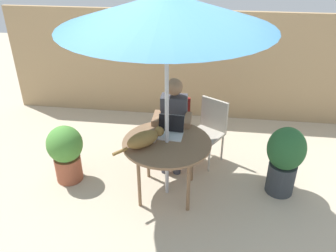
{
  "coord_description": "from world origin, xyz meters",
  "views": [
    {
      "loc": [
        0.45,
        -3.31,
        2.82
      ],
      "look_at": [
        0.0,
        0.1,
        0.89
      ],
      "focal_mm": 36.97,
      "sensor_mm": 36.0,
      "label": 1
    }
  ],
  "objects_px": {
    "potted_plant_near_fence": "(285,158)",
    "chair_occupied": "(175,125)",
    "chair_empty": "(210,126)",
    "cat": "(145,139)",
    "potted_plant_by_chair": "(66,151)",
    "patio_table": "(167,146)",
    "patio_umbrella": "(167,10)",
    "person_seated": "(173,119)",
    "laptop": "(171,129)"
  },
  "relations": [
    {
      "from": "chair_occupied",
      "to": "patio_table",
      "type": "bearing_deg",
      "value": -90.0
    },
    {
      "from": "person_seated",
      "to": "cat",
      "type": "distance_m",
      "value": 0.78
    },
    {
      "from": "patio_umbrella",
      "to": "potted_plant_by_chair",
      "type": "bearing_deg",
      "value": 175.52
    },
    {
      "from": "laptop",
      "to": "potted_plant_by_chair",
      "type": "xyz_separation_m",
      "value": [
        -1.31,
        -0.08,
        -0.37
      ]
    },
    {
      "from": "chair_empty",
      "to": "person_seated",
      "type": "bearing_deg",
      "value": -160.29
    },
    {
      "from": "person_seated",
      "to": "laptop",
      "type": "height_order",
      "value": "person_seated"
    },
    {
      "from": "potted_plant_near_fence",
      "to": "chair_occupied",
      "type": "bearing_deg",
      "value": 157.02
    },
    {
      "from": "chair_occupied",
      "to": "potted_plant_by_chair",
      "type": "height_order",
      "value": "chair_occupied"
    },
    {
      "from": "patio_table",
      "to": "person_seated",
      "type": "bearing_deg",
      "value": 90.0
    },
    {
      "from": "chair_occupied",
      "to": "chair_empty",
      "type": "distance_m",
      "value": 0.48
    },
    {
      "from": "chair_empty",
      "to": "cat",
      "type": "bearing_deg",
      "value": -128.08
    },
    {
      "from": "chair_empty",
      "to": "person_seated",
      "type": "height_order",
      "value": "person_seated"
    },
    {
      "from": "patio_umbrella",
      "to": "person_seated",
      "type": "height_order",
      "value": "patio_umbrella"
    },
    {
      "from": "patio_table",
      "to": "potted_plant_near_fence",
      "type": "relative_size",
      "value": 1.15
    },
    {
      "from": "chair_occupied",
      "to": "potted_plant_near_fence",
      "type": "bearing_deg",
      "value": -22.98
    },
    {
      "from": "patio_table",
      "to": "cat",
      "type": "relative_size",
      "value": 2.02
    },
    {
      "from": "person_seated",
      "to": "laptop",
      "type": "bearing_deg",
      "value": -87.51
    },
    {
      "from": "potted_plant_near_fence",
      "to": "chair_empty",
      "type": "bearing_deg",
      "value": 146.3
    },
    {
      "from": "cat",
      "to": "potted_plant_by_chair",
      "type": "xyz_separation_m",
      "value": [
        -1.06,
        0.2,
        -0.39
      ]
    },
    {
      "from": "chair_empty",
      "to": "laptop",
      "type": "distance_m",
      "value": 0.82
    },
    {
      "from": "potted_plant_near_fence",
      "to": "potted_plant_by_chair",
      "type": "bearing_deg",
      "value": -177.71
    },
    {
      "from": "patio_table",
      "to": "cat",
      "type": "xyz_separation_m",
      "value": [
        -0.23,
        -0.1,
        0.14
      ]
    },
    {
      "from": "cat",
      "to": "chair_empty",
      "type": "bearing_deg",
      "value": 51.92
    },
    {
      "from": "patio_umbrella",
      "to": "person_seated",
      "type": "relative_size",
      "value": 1.91
    },
    {
      "from": "chair_occupied",
      "to": "person_seated",
      "type": "distance_m",
      "value": 0.23
    },
    {
      "from": "person_seated",
      "to": "laptop",
      "type": "xyz_separation_m",
      "value": [
        0.02,
        -0.45,
        0.11
      ]
    },
    {
      "from": "potted_plant_by_chair",
      "to": "chair_occupied",
      "type": "bearing_deg",
      "value": 28.14
    },
    {
      "from": "patio_table",
      "to": "potted_plant_near_fence",
      "type": "distance_m",
      "value": 1.4
    },
    {
      "from": "chair_occupied",
      "to": "cat",
      "type": "bearing_deg",
      "value": -104.61
    },
    {
      "from": "patio_umbrella",
      "to": "cat",
      "type": "height_order",
      "value": "patio_umbrella"
    },
    {
      "from": "laptop",
      "to": "potted_plant_near_fence",
      "type": "relative_size",
      "value": 0.35
    },
    {
      "from": "chair_empty",
      "to": "cat",
      "type": "distance_m",
      "value": 1.19
    },
    {
      "from": "patio_umbrella",
      "to": "potted_plant_near_fence",
      "type": "distance_m",
      "value": 2.19
    },
    {
      "from": "person_seated",
      "to": "potted_plant_near_fence",
      "type": "relative_size",
      "value": 1.38
    },
    {
      "from": "potted_plant_by_chair",
      "to": "patio_table",
      "type": "bearing_deg",
      "value": -4.48
    },
    {
      "from": "patio_table",
      "to": "potted_plant_by_chair",
      "type": "bearing_deg",
      "value": 175.52
    },
    {
      "from": "patio_table",
      "to": "patio_umbrella",
      "type": "relative_size",
      "value": 0.44
    },
    {
      "from": "patio_umbrella",
      "to": "potted_plant_by_chair",
      "type": "distance_m",
      "value": 2.18
    },
    {
      "from": "person_seated",
      "to": "cat",
      "type": "xyz_separation_m",
      "value": [
        -0.23,
        -0.74,
        0.13
      ]
    },
    {
      "from": "person_seated",
      "to": "potted_plant_by_chair",
      "type": "bearing_deg",
      "value": -157.56
    },
    {
      "from": "laptop",
      "to": "cat",
      "type": "distance_m",
      "value": 0.38
    },
    {
      "from": "chair_occupied",
      "to": "potted_plant_by_chair",
      "type": "relative_size",
      "value": 1.16
    },
    {
      "from": "cat",
      "to": "chair_occupied",
      "type": "bearing_deg",
      "value": 75.39
    },
    {
      "from": "laptop",
      "to": "potted_plant_near_fence",
      "type": "bearing_deg",
      "value": 1.15
    },
    {
      "from": "chair_occupied",
      "to": "potted_plant_by_chair",
      "type": "xyz_separation_m",
      "value": [
        -1.29,
        -0.69,
        -0.09
      ]
    },
    {
      "from": "patio_table",
      "to": "cat",
      "type": "height_order",
      "value": "cat"
    },
    {
      "from": "chair_empty",
      "to": "laptop",
      "type": "height_order",
      "value": "laptop"
    },
    {
      "from": "cat",
      "to": "potted_plant_near_fence",
      "type": "distance_m",
      "value": 1.67
    },
    {
      "from": "chair_empty",
      "to": "patio_umbrella",
      "type": "bearing_deg",
      "value": -120.74
    },
    {
      "from": "potted_plant_near_fence",
      "to": "person_seated",
      "type": "bearing_deg",
      "value": 162.79
    }
  ]
}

